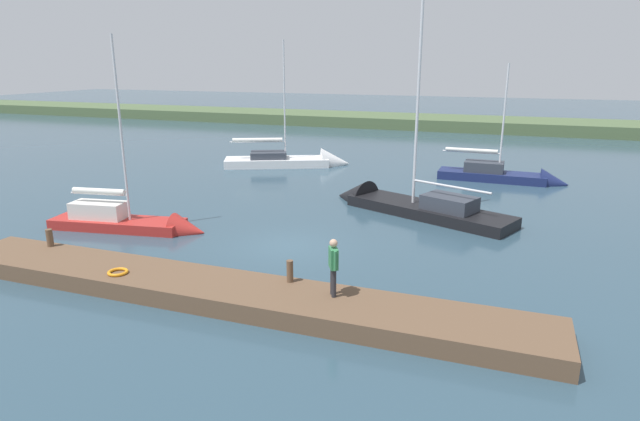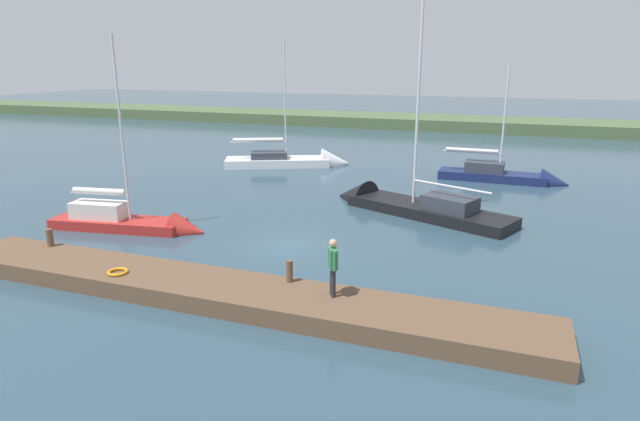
{
  "view_description": "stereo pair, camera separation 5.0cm",
  "coord_description": "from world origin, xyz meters",
  "px_view_note": "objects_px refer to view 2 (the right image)",
  "views": [
    {
      "loc": [
        -8.15,
        18.6,
        7.22
      ],
      "look_at": [
        -1.04,
        -0.96,
        1.36
      ],
      "focal_mm": 29.75,
      "sensor_mm": 36.0,
      "label": 1
    },
    {
      "loc": [
        -8.2,
        18.59,
        7.22
      ],
      "look_at": [
        -1.04,
        -0.96,
        1.36
      ],
      "focal_mm": 29.75,
      "sensor_mm": 36.0,
      "label": 2
    }
  ],
  "objects_px": {
    "mooring_post_near": "(290,271)",
    "sailboat_far_left": "(135,225)",
    "life_ring_buoy": "(118,272)",
    "sailboat_inner_slip": "(508,179)",
    "person_on_dock": "(333,263)",
    "mooring_post_far": "(50,238)",
    "sailboat_near_dock": "(298,163)",
    "sailboat_far_right": "(403,207)"
  },
  "relations": [
    {
      "from": "mooring_post_far",
      "to": "sailboat_inner_slip",
      "type": "xyz_separation_m",
      "value": [
        -15.8,
        -20.26,
        -0.71
      ]
    },
    {
      "from": "mooring_post_far",
      "to": "mooring_post_near",
      "type": "bearing_deg",
      "value": 180.0
    },
    {
      "from": "sailboat_inner_slip",
      "to": "sailboat_far_left",
      "type": "bearing_deg",
      "value": -132.56
    },
    {
      "from": "mooring_post_near",
      "to": "person_on_dock",
      "type": "distance_m",
      "value": 1.8
    },
    {
      "from": "mooring_post_near",
      "to": "sailboat_inner_slip",
      "type": "xyz_separation_m",
      "value": [
        -6.09,
        -20.26,
        -0.73
      ]
    },
    {
      "from": "sailboat_far_right",
      "to": "sailboat_inner_slip",
      "type": "bearing_deg",
      "value": -95.62
    },
    {
      "from": "sailboat_far_right",
      "to": "person_on_dock",
      "type": "height_order",
      "value": "sailboat_far_right"
    },
    {
      "from": "mooring_post_near",
      "to": "sailboat_far_left",
      "type": "bearing_deg",
      "value": -24.28
    },
    {
      "from": "sailboat_inner_slip",
      "to": "mooring_post_far",
      "type": "bearing_deg",
      "value": -126.67
    },
    {
      "from": "mooring_post_far",
      "to": "sailboat_inner_slip",
      "type": "distance_m",
      "value": 25.7
    },
    {
      "from": "life_ring_buoy",
      "to": "sailboat_far_right",
      "type": "distance_m",
      "value": 14.43
    },
    {
      "from": "sailboat_far_right",
      "to": "sailboat_inner_slip",
      "type": "height_order",
      "value": "sailboat_far_right"
    },
    {
      "from": "person_on_dock",
      "to": "mooring_post_far",
      "type": "bearing_deg",
      "value": 149.03
    },
    {
      "from": "life_ring_buoy",
      "to": "sailboat_inner_slip",
      "type": "distance_m",
      "value": 24.5
    },
    {
      "from": "mooring_post_far",
      "to": "person_on_dock",
      "type": "relative_size",
      "value": 0.38
    },
    {
      "from": "sailboat_inner_slip",
      "to": "person_on_dock",
      "type": "distance_m",
      "value": 21.29
    },
    {
      "from": "life_ring_buoy",
      "to": "sailboat_near_dock",
      "type": "distance_m",
      "value": 22.1
    },
    {
      "from": "sailboat_near_dock",
      "to": "life_ring_buoy",
      "type": "bearing_deg",
      "value": -107.48
    },
    {
      "from": "sailboat_far_right",
      "to": "sailboat_near_dock",
      "type": "xyz_separation_m",
      "value": [
        9.48,
        -9.21,
        0.02
      ]
    },
    {
      "from": "mooring_post_near",
      "to": "person_on_dock",
      "type": "relative_size",
      "value": 0.4
    },
    {
      "from": "mooring_post_near",
      "to": "sailboat_near_dock",
      "type": "bearing_deg",
      "value": -68.3
    },
    {
      "from": "mooring_post_near",
      "to": "mooring_post_far",
      "type": "xyz_separation_m",
      "value": [
        9.71,
        0.0,
        -0.02
      ]
    },
    {
      "from": "mooring_post_near",
      "to": "mooring_post_far",
      "type": "distance_m",
      "value": 9.71
    },
    {
      "from": "mooring_post_far",
      "to": "sailboat_near_dock",
      "type": "relative_size",
      "value": 0.07
    },
    {
      "from": "sailboat_inner_slip",
      "to": "person_on_dock",
      "type": "relative_size",
      "value": 4.56
    },
    {
      "from": "mooring_post_far",
      "to": "sailboat_far_right",
      "type": "xyz_separation_m",
      "value": [
        -10.98,
        -11.41,
        -0.72
      ]
    },
    {
      "from": "sailboat_near_dock",
      "to": "sailboat_far_left",
      "type": "relative_size",
      "value": 1.07
    },
    {
      "from": "life_ring_buoy",
      "to": "person_on_dock",
      "type": "xyz_separation_m",
      "value": [
        -7.12,
        -0.81,
        0.97
      ]
    },
    {
      "from": "sailboat_near_dock",
      "to": "person_on_dock",
      "type": "relative_size",
      "value": 5.52
    },
    {
      "from": "person_on_dock",
      "to": "sailboat_far_right",
      "type": "bearing_deg",
      "value": 63.09
    },
    {
      "from": "person_on_dock",
      "to": "mooring_post_near",
      "type": "bearing_deg",
      "value": 134.17
    },
    {
      "from": "life_ring_buoy",
      "to": "sailboat_inner_slip",
      "type": "height_order",
      "value": "sailboat_inner_slip"
    },
    {
      "from": "life_ring_buoy",
      "to": "sailboat_inner_slip",
      "type": "xyz_separation_m",
      "value": [
        -11.61,
        -21.57,
        -0.43
      ]
    },
    {
      "from": "sailboat_far_left",
      "to": "person_on_dock",
      "type": "height_order",
      "value": "sailboat_far_left"
    },
    {
      "from": "sailboat_near_dock",
      "to": "sailboat_inner_slip",
      "type": "distance_m",
      "value": 14.3
    },
    {
      "from": "sailboat_near_dock",
      "to": "sailboat_inner_slip",
      "type": "relative_size",
      "value": 1.21
    },
    {
      "from": "sailboat_near_dock",
      "to": "person_on_dock",
      "type": "distance_m",
      "value": 23.33
    },
    {
      "from": "mooring_post_far",
      "to": "person_on_dock",
      "type": "xyz_separation_m",
      "value": [
        -11.3,
        0.5,
        0.69
      ]
    },
    {
      "from": "mooring_post_near",
      "to": "sailboat_inner_slip",
      "type": "distance_m",
      "value": 21.17
    },
    {
      "from": "mooring_post_far",
      "to": "sailboat_far_left",
      "type": "relative_size",
      "value": 0.07
    },
    {
      "from": "mooring_post_near",
      "to": "sailboat_far_left",
      "type": "xyz_separation_m",
      "value": [
        9.33,
        -4.21,
        -0.72
      ]
    },
    {
      "from": "sailboat_far_right",
      "to": "sailboat_inner_slip",
      "type": "xyz_separation_m",
      "value": [
        -4.81,
        -8.85,
        0.02
      ]
    }
  ]
}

